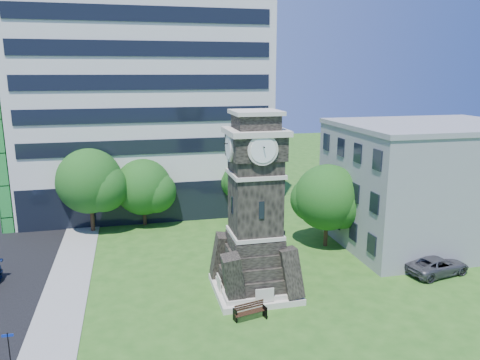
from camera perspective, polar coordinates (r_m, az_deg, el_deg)
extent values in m
plane|color=#275819|center=(30.37, -2.89, -15.60)|extent=(160.00, 160.00, 0.00)
cube|color=gray|center=(34.79, -20.46, -12.51)|extent=(3.00, 70.00, 0.06)
cube|color=beige|center=(32.60, 1.77, -13.08)|extent=(5.40, 5.40, 0.40)
cube|color=beige|center=(32.45, 1.78, -12.52)|extent=(4.80, 4.80, 0.30)
cube|color=black|center=(30.18, 1.87, -1.06)|extent=(3.00, 3.00, 6.40)
cube|color=beige|center=(31.04, 1.83, -6.44)|extent=(3.25, 3.25, 0.25)
cube|color=beige|center=(29.95, 1.88, 0.79)|extent=(3.25, 3.25, 0.25)
cube|color=black|center=(29.03, 2.64, -3.69)|extent=(0.35, 0.08, 1.10)
cube|color=black|center=(29.62, 1.91, 4.20)|extent=(3.30, 3.30, 1.60)
cube|color=beige|center=(29.49, 1.92, 5.93)|extent=(3.70, 3.70, 0.35)
cylinder|color=white|center=(27.93, 2.86, 3.65)|extent=(1.56, 0.06, 1.56)
cylinder|color=white|center=(29.21, -1.46, 4.08)|extent=(0.06, 1.56, 1.56)
cube|color=black|center=(29.42, 1.93, 7.09)|extent=(2.60, 2.60, 0.90)
cube|color=beige|center=(29.37, 1.94, 8.25)|extent=(3.00, 3.00, 0.25)
cube|color=silver|center=(52.26, -11.72, 12.19)|extent=(25.00, 15.00, 28.00)
cube|color=black|center=(46.79, -10.76, -2.74)|extent=(24.50, 0.80, 4.00)
cube|color=gray|center=(43.28, 21.91, -0.65)|extent=(15.00, 12.00, 10.00)
cube|color=gray|center=(42.43, 22.50, 6.18)|extent=(15.20, 12.20, 0.40)
imported|color=#47474C|center=(37.82, 22.93, -9.57)|extent=(5.17, 3.08, 1.35)
cube|color=black|center=(29.02, -0.62, -16.19)|extent=(0.07, 0.49, 0.77)
cube|color=black|center=(29.43, 3.05, -15.76)|extent=(0.07, 0.49, 0.77)
cube|color=#342412|center=(29.16, 1.23, -15.79)|extent=(1.97, 0.52, 0.04)
cube|color=#342412|center=(29.21, 1.11, -15.05)|extent=(1.97, 0.04, 0.44)
cylinder|color=black|center=(26.83, -26.26, -18.46)|extent=(0.05, 0.05, 2.25)
cube|color=#0C1188|center=(26.35, -26.48, -16.60)|extent=(0.54, 0.04, 0.14)
cylinder|color=#332114|center=(45.71, -17.57, -4.29)|extent=(0.37, 0.37, 2.80)
sphere|color=#1C5218|center=(44.84, -17.87, -0.11)|extent=(5.97, 5.97, 5.97)
sphere|color=#1C5218|center=(44.30, -16.34, -0.89)|extent=(4.48, 4.48, 4.48)
sphere|color=#1C5218|center=(45.73, -19.07, -0.35)|extent=(4.18, 4.18, 4.18)
cylinder|color=#332114|center=(46.37, -11.57, -4.07)|extent=(0.34, 0.34, 2.21)
sphere|color=#2D591A|center=(45.66, -11.72, -0.82)|extent=(5.39, 5.39, 5.39)
sphere|color=#2D591A|center=(45.28, -10.31, -1.44)|extent=(4.04, 4.04, 4.04)
sphere|color=#2D591A|center=(46.36, -12.90, -0.99)|extent=(3.77, 3.77, 3.77)
cylinder|color=#332114|center=(47.41, 0.60, -3.38)|extent=(0.37, 0.37, 2.26)
sphere|color=#265C1B|center=(46.70, 0.61, -0.13)|extent=(4.46, 4.46, 4.46)
sphere|color=#265C1B|center=(46.60, 1.80, -0.72)|extent=(3.34, 3.34, 3.34)
sphere|color=#265C1B|center=(47.11, -0.48, -0.33)|extent=(3.12, 3.12, 3.12)
cylinder|color=#332114|center=(40.73, 10.42, -6.23)|extent=(0.34, 0.34, 2.50)
sphere|color=#28671E|center=(39.84, 10.60, -2.09)|extent=(5.56, 5.56, 5.56)
sphere|color=#28671E|center=(39.94, 12.35, -2.85)|extent=(4.17, 4.17, 4.17)
sphere|color=#28671E|center=(40.16, 8.91, -2.31)|extent=(3.89, 3.89, 3.89)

